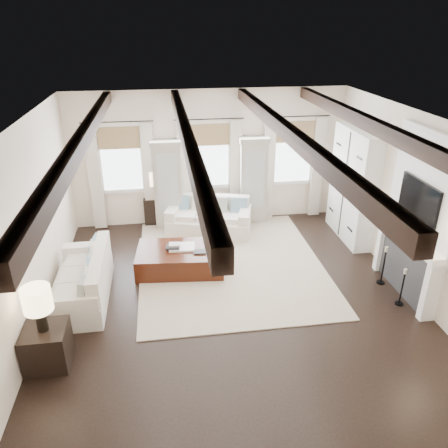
{
  "coord_description": "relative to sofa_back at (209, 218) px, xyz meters",
  "views": [
    {
      "loc": [
        -1.12,
        -6.26,
        4.58
      ],
      "look_at": [
        -0.05,
        0.98,
        1.15
      ],
      "focal_mm": 35.0,
      "sensor_mm": 36.0,
      "label": 1
    }
  ],
  "objects": [
    {
      "name": "ground",
      "position": [
        0.1,
        -3.08,
        -0.33
      ],
      "size": [
        7.5,
        7.5,
        0.0
      ],
      "primitive_type": "plane",
      "color": "black",
      "rests_on": "ground"
    },
    {
      "name": "room_shell",
      "position": [
        0.84,
        -2.19,
        1.56
      ],
      "size": [
        6.54,
        7.54,
        3.22
      ],
      "color": "white",
      "rests_on": "ground"
    },
    {
      "name": "area_rug",
      "position": [
        0.25,
        -1.63,
        -0.32
      ],
      "size": [
        3.7,
        4.35,
        0.02
      ],
      "primitive_type": "cube",
      "color": "#BFB099",
      "rests_on": "ground"
    },
    {
      "name": "sofa_back",
      "position": [
        0.0,
        0.0,
        0.0
      ],
      "size": [
        2.1,
        1.37,
        0.83
      ],
      "color": "white",
      "rests_on": "ground"
    },
    {
      "name": "sofa_left",
      "position": [
        -2.52,
        -2.43,
        0.02
      ],
      "size": [
        0.92,
        2.02,
        0.87
      ],
      "color": "white",
      "rests_on": "ground"
    },
    {
      "name": "ottoman",
      "position": [
        -0.78,
        -1.67,
        -0.11
      ],
      "size": [
        1.8,
        1.22,
        0.45
      ],
      "primitive_type": "cube",
      "rotation": [
        0.0,
        0.0,
        -0.09
      ],
      "color": "black",
      "rests_on": "ground"
    },
    {
      "name": "tray",
      "position": [
        -0.73,
        -1.62,
        0.14
      ],
      "size": [
        0.53,
        0.42,
        0.04
      ],
      "primitive_type": "cube",
      "rotation": [
        0.0,
        0.0,
        -0.09
      ],
      "color": "white",
      "rests_on": "ottoman"
    },
    {
      "name": "book_lower",
      "position": [
        -0.92,
        -1.66,
        0.18
      ],
      "size": [
        0.28,
        0.22,
        0.04
      ],
      "primitive_type": "cube",
      "rotation": [
        0.0,
        0.0,
        -0.09
      ],
      "color": "#262628",
      "rests_on": "tray"
    },
    {
      "name": "book_upper",
      "position": [
        -0.88,
        -1.62,
        0.21
      ],
      "size": [
        0.23,
        0.19,
        0.03
      ],
      "primitive_type": "cube",
      "rotation": [
        0.0,
        0.0,
        -0.09
      ],
      "color": "beige",
      "rests_on": "book_lower"
    },
    {
      "name": "book_loose",
      "position": [
        -0.4,
        -1.86,
        0.13
      ],
      "size": [
        0.26,
        0.2,
        0.03
      ],
      "primitive_type": "cube",
      "rotation": [
        0.0,
        0.0,
        -0.09
      ],
      "color": "#262628",
      "rests_on": "ottoman"
    },
    {
      "name": "side_table_front",
      "position": [
        -2.83,
        -4.08,
        -0.02
      ],
      "size": [
        0.62,
        0.62,
        0.62
      ],
      "primitive_type": "cube",
      "color": "black",
      "rests_on": "ground"
    },
    {
      "name": "lamp_front",
      "position": [
        -2.83,
        -4.08,
        0.76
      ],
      "size": [
        0.4,
        0.4,
        0.69
      ],
      "color": "black",
      "rests_on": "side_table_front"
    },
    {
      "name": "side_table_back",
      "position": [
        -1.3,
        0.69,
        0.0
      ],
      "size": [
        0.45,
        0.45,
        0.67
      ],
      "primitive_type": "cube",
      "color": "black",
      "rests_on": "ground"
    },
    {
      "name": "lamp_back",
      "position": [
        -1.3,
        0.69,
        0.81
      ],
      "size": [
        0.4,
        0.4,
        0.69
      ],
      "color": "black",
      "rests_on": "side_table_back"
    },
    {
      "name": "candlestick_near",
      "position": [
        3.0,
        -3.45,
        -0.03
      ],
      "size": [
        0.15,
        0.15,
        0.72
      ],
      "color": "black",
      "rests_on": "ground"
    },
    {
      "name": "candlestick_far",
      "position": [
        3.0,
        -2.75,
        -0.01
      ],
      "size": [
        0.16,
        0.16,
        0.78
      ],
      "color": "black",
      "rests_on": "ground"
    }
  ]
}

